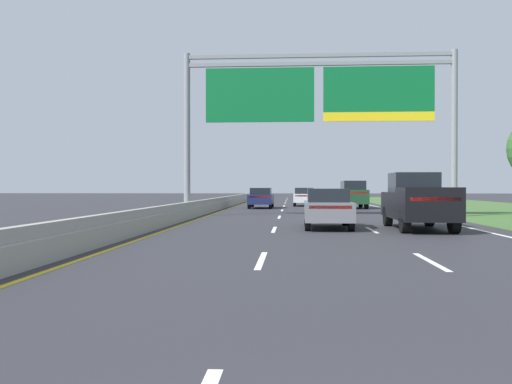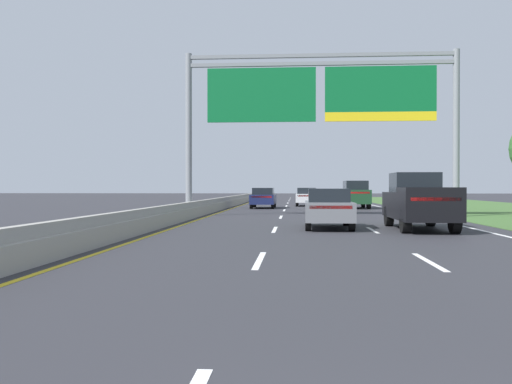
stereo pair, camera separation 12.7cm
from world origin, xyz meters
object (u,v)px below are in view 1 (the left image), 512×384
at_px(overhead_sign_gantry, 319,100).
at_px(car_grey_centre_lane_sedan, 328,208).
at_px(car_darkgreen_right_lane_suv, 353,194).
at_px(pickup_truck_black, 418,201).
at_px(car_navy_left_lane_sedan, 261,198).
at_px(car_white_centre_lane_sedan, 304,196).

height_order(overhead_sign_gantry, car_grey_centre_lane_sedan, overhead_sign_gantry).
xyz_separation_m(overhead_sign_gantry, car_darkgreen_right_lane_suv, (3.21, 12.50, -5.33)).
relative_size(pickup_truck_black, car_darkgreen_right_lane_suv, 1.15).
bearing_deg(overhead_sign_gantry, car_navy_left_lane_sedan, 107.36).
distance_m(car_grey_centre_lane_sedan, car_navy_left_lane_sedan, 21.40).
distance_m(car_darkgreen_right_lane_suv, car_navy_left_lane_sedan, 7.08).
distance_m(car_white_centre_lane_sedan, car_grey_centre_lane_sedan, 26.35).
bearing_deg(car_white_centre_lane_sedan, car_navy_left_lane_sedan, 147.64).
bearing_deg(car_navy_left_lane_sedan, pickup_truck_black, -160.81).
bearing_deg(car_darkgreen_right_lane_suv, car_navy_left_lane_sedan, 90.88).
height_order(car_white_centre_lane_sedan, car_darkgreen_right_lane_suv, car_darkgreen_right_lane_suv).
xyz_separation_m(pickup_truck_black, car_white_centre_lane_sedan, (-3.79, 26.76, -0.26)).
bearing_deg(pickup_truck_black, car_grey_centre_lane_sedan, 83.55).
height_order(car_white_centre_lane_sedan, car_grey_centre_lane_sedan, same).
bearing_deg(car_grey_centre_lane_sedan, car_white_centre_lane_sedan, 1.69).
distance_m(overhead_sign_gantry, car_navy_left_lane_sedan, 14.09).
bearing_deg(car_navy_left_lane_sedan, car_darkgreen_right_lane_suv, -88.04).
bearing_deg(car_white_centre_lane_sedan, pickup_truck_black, -171.30).
xyz_separation_m(overhead_sign_gantry, pickup_truck_black, (3.37, -9.14, -5.36)).
height_order(pickup_truck_black, car_darkgreen_right_lane_suv, pickup_truck_black).
distance_m(pickup_truck_black, car_grey_centre_lane_sedan, 3.47).
relative_size(overhead_sign_gantry, car_white_centre_lane_sedan, 3.41).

